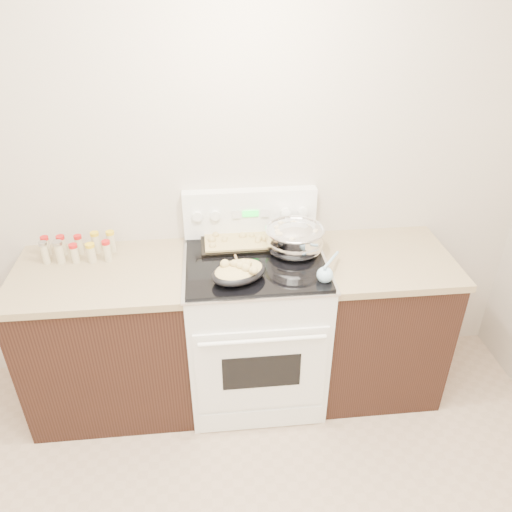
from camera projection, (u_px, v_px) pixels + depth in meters
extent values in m
cube|color=beige|center=(185.00, 167.00, 2.74)|extent=(4.00, 0.05, 2.70)
cube|color=black|center=(112.00, 341.00, 2.88)|extent=(0.90, 0.64, 0.88)
cube|color=brown|center=(99.00, 275.00, 2.64)|extent=(0.93, 0.67, 0.04)
cube|color=black|center=(375.00, 324.00, 3.02)|extent=(0.70, 0.64, 0.88)
cube|color=brown|center=(385.00, 259.00, 2.78)|extent=(0.73, 0.67, 0.04)
cube|color=white|center=(255.00, 330.00, 2.93)|extent=(0.76, 0.66, 0.92)
cube|color=white|center=(261.00, 371.00, 2.65)|extent=(0.70, 0.01, 0.55)
cube|color=black|center=(262.00, 372.00, 2.65)|extent=(0.42, 0.01, 0.22)
cylinder|color=white|center=(263.00, 341.00, 2.49)|extent=(0.65, 0.02, 0.02)
cube|color=white|center=(261.00, 419.00, 2.85)|extent=(0.70, 0.01, 0.14)
cube|color=silver|center=(255.00, 263.00, 2.69)|extent=(0.78, 0.68, 0.01)
cube|color=black|center=(255.00, 261.00, 2.69)|extent=(0.74, 0.64, 0.01)
cube|color=white|center=(250.00, 213.00, 2.86)|extent=(0.76, 0.07, 0.28)
cylinder|color=white|center=(197.00, 216.00, 2.79)|extent=(0.06, 0.02, 0.06)
cylinder|color=white|center=(215.00, 216.00, 2.80)|extent=(0.06, 0.02, 0.06)
cylinder|color=white|center=(286.00, 212.00, 2.83)|extent=(0.06, 0.02, 0.06)
cylinder|color=white|center=(303.00, 212.00, 2.84)|extent=(0.06, 0.02, 0.06)
cube|color=#19E533|center=(251.00, 214.00, 2.82)|extent=(0.09, 0.00, 0.04)
cube|color=silver|center=(236.00, 214.00, 2.81)|extent=(0.05, 0.00, 0.05)
cube|color=silver|center=(265.00, 213.00, 2.82)|extent=(0.05, 0.00, 0.05)
ellipsoid|color=silver|center=(294.00, 241.00, 2.73)|extent=(0.35, 0.35, 0.19)
cylinder|color=silver|center=(294.00, 250.00, 2.76)|extent=(0.17, 0.17, 0.01)
torus|color=silver|center=(295.00, 229.00, 2.69)|extent=(0.33, 0.33, 0.02)
cylinder|color=silver|center=(295.00, 238.00, 2.72)|extent=(0.30, 0.30, 0.11)
cylinder|color=brown|center=(295.00, 231.00, 2.70)|extent=(0.28, 0.28, 0.00)
cube|color=beige|center=(316.00, 232.00, 2.68)|extent=(0.03, 0.03, 0.02)
cube|color=beige|center=(289.00, 234.00, 2.66)|extent=(0.03, 0.03, 0.02)
cube|color=beige|center=(276.00, 228.00, 2.72)|extent=(0.03, 0.03, 0.02)
cube|color=beige|center=(286.00, 231.00, 2.68)|extent=(0.03, 0.03, 0.02)
cube|color=beige|center=(278.00, 232.00, 2.68)|extent=(0.03, 0.03, 0.02)
cube|color=beige|center=(288.00, 227.00, 2.73)|extent=(0.04, 0.04, 0.03)
cube|color=beige|center=(278.00, 234.00, 2.65)|extent=(0.03, 0.03, 0.02)
cube|color=beige|center=(280.00, 234.00, 2.66)|extent=(0.02, 0.02, 0.02)
cube|color=beige|center=(285.00, 225.00, 2.74)|extent=(0.02, 0.02, 0.02)
cube|color=beige|center=(298.00, 227.00, 2.72)|extent=(0.03, 0.03, 0.02)
cube|color=beige|center=(281.00, 235.00, 2.65)|extent=(0.03, 0.03, 0.02)
cube|color=beige|center=(307.00, 227.00, 2.73)|extent=(0.03, 0.03, 0.02)
cube|color=beige|center=(289.00, 231.00, 2.69)|extent=(0.03, 0.03, 0.02)
cube|color=beige|center=(293.00, 224.00, 2.76)|extent=(0.04, 0.04, 0.03)
cube|color=beige|center=(292.00, 240.00, 2.60)|extent=(0.03, 0.03, 0.02)
cube|color=beige|center=(281.00, 223.00, 2.76)|extent=(0.03, 0.03, 0.02)
ellipsoid|color=black|center=(239.00, 273.00, 2.51)|extent=(0.35, 0.31, 0.08)
ellipsoid|color=tan|center=(239.00, 271.00, 2.50)|extent=(0.32, 0.28, 0.06)
sphere|color=tan|center=(240.00, 266.00, 2.47)|extent=(0.04, 0.04, 0.04)
sphere|color=tan|center=(234.00, 264.00, 2.49)|extent=(0.04, 0.04, 0.04)
sphere|color=tan|center=(254.00, 271.00, 2.43)|extent=(0.04, 0.04, 0.04)
sphere|color=tan|center=(244.00, 263.00, 2.50)|extent=(0.05, 0.05, 0.05)
sphere|color=tan|center=(248.00, 263.00, 2.49)|extent=(0.04, 0.04, 0.04)
sphere|color=tan|center=(246.00, 268.00, 2.46)|extent=(0.05, 0.05, 0.05)
sphere|color=tan|center=(252.00, 271.00, 2.44)|extent=(0.04, 0.04, 0.04)
sphere|color=tan|center=(225.00, 264.00, 2.49)|extent=(0.05, 0.05, 0.05)
cube|color=black|center=(239.00, 241.00, 2.84)|extent=(0.43, 0.30, 0.02)
cube|color=tan|center=(238.00, 239.00, 2.83)|extent=(0.39, 0.26, 0.02)
sphere|color=tan|center=(213.00, 246.00, 2.75)|extent=(0.04, 0.04, 0.04)
sphere|color=tan|center=(243.00, 236.00, 2.85)|extent=(0.05, 0.05, 0.05)
sphere|color=tan|center=(258.00, 241.00, 2.79)|extent=(0.03, 0.03, 0.03)
sphere|color=tan|center=(259.00, 238.00, 2.81)|extent=(0.04, 0.04, 0.04)
sphere|color=tan|center=(212.00, 240.00, 2.80)|extent=(0.04, 0.04, 0.04)
sphere|color=tan|center=(265.00, 239.00, 2.81)|extent=(0.04, 0.04, 0.04)
sphere|color=tan|center=(216.00, 235.00, 2.85)|extent=(0.04, 0.04, 0.04)
sphere|color=tan|center=(225.00, 238.00, 2.82)|extent=(0.03, 0.03, 0.03)
sphere|color=tan|center=(252.00, 236.00, 2.85)|extent=(0.04, 0.04, 0.04)
sphere|color=tan|center=(224.00, 240.00, 2.80)|extent=(0.03, 0.03, 0.03)
cylinder|color=#9D7748|center=(237.00, 259.00, 2.67)|extent=(0.04, 0.27, 0.01)
sphere|color=#9D7748|center=(236.00, 270.00, 2.58)|extent=(0.04, 0.04, 0.04)
sphere|color=#9AC7E6|center=(325.00, 275.00, 2.50)|extent=(0.08, 0.08, 0.08)
cylinder|color=#9AC7E6|center=(331.00, 260.00, 2.58)|extent=(0.14, 0.24, 0.07)
cylinder|color=#BFB28C|center=(47.00, 248.00, 2.75)|extent=(0.04, 0.04, 0.10)
cylinder|color=#B21414|center=(44.00, 238.00, 2.72)|extent=(0.04, 0.04, 0.02)
cylinder|color=#BFB28C|center=(62.00, 247.00, 2.75)|extent=(0.04, 0.04, 0.10)
cylinder|color=#B21414|center=(60.00, 237.00, 2.72)|extent=(0.05, 0.05, 0.02)
cylinder|color=#BFB28C|center=(79.00, 246.00, 2.77)|extent=(0.04, 0.04, 0.09)
cylinder|color=#B21414|center=(78.00, 237.00, 2.74)|extent=(0.04, 0.04, 0.02)
cylinder|color=#BFB28C|center=(96.00, 244.00, 2.78)|extent=(0.05, 0.05, 0.11)
cylinder|color=gold|center=(94.00, 234.00, 2.75)|extent=(0.05, 0.05, 0.02)
cylinder|color=#BFB28C|center=(112.00, 243.00, 2.78)|extent=(0.04, 0.04, 0.11)
cylinder|color=gold|center=(110.00, 233.00, 2.75)|extent=(0.05, 0.05, 0.02)
cylinder|color=#BFB28C|center=(45.00, 254.00, 2.68)|extent=(0.04, 0.04, 0.11)
cylinder|color=#B2B2B7|center=(42.00, 244.00, 2.65)|extent=(0.04, 0.04, 0.02)
cylinder|color=#BFB28C|center=(60.00, 253.00, 2.68)|extent=(0.05, 0.05, 0.11)
cylinder|color=#B2B2B7|center=(57.00, 243.00, 2.65)|extent=(0.05, 0.05, 0.02)
cylinder|color=#BFB28C|center=(75.00, 255.00, 2.69)|extent=(0.04, 0.04, 0.09)
cylinder|color=#B21414|center=(73.00, 246.00, 2.66)|extent=(0.05, 0.05, 0.02)
cylinder|color=#BFB28C|center=(92.00, 254.00, 2.69)|extent=(0.05, 0.05, 0.09)
cylinder|color=gold|center=(90.00, 245.00, 2.66)|extent=(0.05, 0.05, 0.02)
cylinder|color=#BFB28C|center=(107.00, 252.00, 2.70)|extent=(0.04, 0.04, 0.11)
cylinder|color=#B21414|center=(106.00, 242.00, 2.67)|extent=(0.04, 0.04, 0.02)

